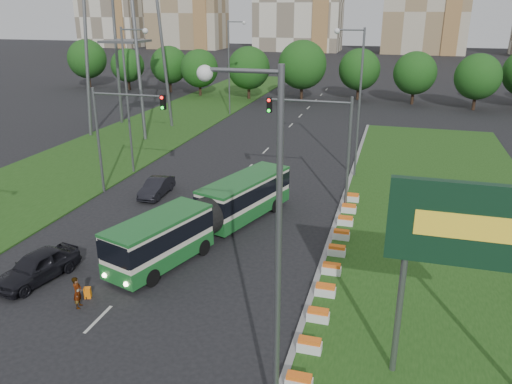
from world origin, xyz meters
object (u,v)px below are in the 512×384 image
(traffic_mast_left, at_px, (116,125))
(pedestrian, at_px, (77,292))
(billboard, at_px, (478,236))
(traffic_mast_median, at_px, (325,135))
(car_left_near, at_px, (37,266))
(car_left_far, at_px, (157,187))
(shopping_trolley, at_px, (88,293))
(articulated_bus, at_px, (207,214))

(traffic_mast_left, distance_m, pedestrian, 16.21)
(traffic_mast_left, bearing_deg, billboard, -33.55)
(traffic_mast_median, height_order, car_left_near, traffic_mast_median)
(car_left_near, xyz_separation_m, car_left_far, (0.25, 13.12, -0.12))
(car_left_near, height_order, shopping_trolley, car_left_near)
(billboard, xyz_separation_m, traffic_mast_left, (-22.63, 15.00, -0.81))
(pedestrian, bearing_deg, traffic_mast_left, 7.83)
(billboard, relative_size, car_left_near, 1.74)
(traffic_mast_left, bearing_deg, articulated_bus, -30.86)
(car_left_near, bearing_deg, articulated_bus, 60.67)
(shopping_trolley, bearing_deg, billboard, -26.80)
(traffic_mast_median, xyz_separation_m, traffic_mast_left, (-15.16, -1.00, 0.00))
(traffic_mast_left, relative_size, pedestrian, 5.01)
(billboard, xyz_separation_m, car_left_far, (-19.94, 15.39, -5.50))
(car_left_far, bearing_deg, car_left_near, -93.73)
(traffic_mast_median, height_order, pedestrian, traffic_mast_median)
(traffic_mast_left, xyz_separation_m, car_left_far, (2.69, 0.39, -4.68))
(billboard, height_order, traffic_mast_left, same)
(traffic_mast_median, bearing_deg, shopping_trolley, -122.51)
(traffic_mast_left, xyz_separation_m, shopping_trolley, (5.89, -13.54, -5.08))
(car_left_far, height_order, shopping_trolley, car_left_far)
(pedestrian, distance_m, shopping_trolley, 0.98)
(car_left_near, relative_size, pedestrian, 2.88)
(pedestrian, bearing_deg, articulated_bus, -33.79)
(articulated_bus, relative_size, shopping_trolley, 27.51)
(car_left_near, distance_m, car_left_far, 13.12)
(pedestrian, bearing_deg, car_left_near, 50.38)
(car_left_near, relative_size, shopping_trolley, 8.36)
(articulated_bus, bearing_deg, car_left_near, -114.34)
(traffic_mast_median, height_order, articulated_bus, traffic_mast_median)
(billboard, distance_m, articulated_bus, 17.25)
(car_left_far, bearing_deg, traffic_mast_left, -174.45)
(traffic_mast_left, distance_m, car_left_far, 5.42)
(articulated_bus, xyz_separation_m, car_left_near, (-6.62, -7.32, -0.74))
(traffic_mast_left, relative_size, car_left_far, 1.98)
(billboard, relative_size, traffic_mast_left, 1.00)
(traffic_mast_left, distance_m, articulated_bus, 11.23)
(billboard, bearing_deg, traffic_mast_median, 115.03)
(traffic_mast_left, bearing_deg, shopping_trolley, -66.50)
(billboard, height_order, car_left_far, billboard)
(car_left_near, distance_m, shopping_trolley, 3.58)
(traffic_mast_left, xyz_separation_m, pedestrian, (5.96, -14.37, -4.55))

